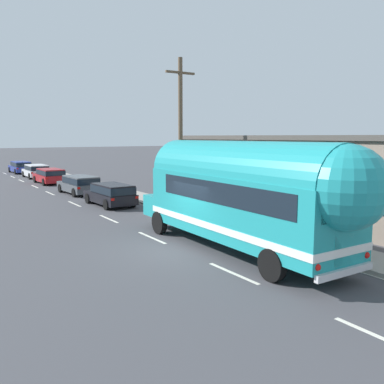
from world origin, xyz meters
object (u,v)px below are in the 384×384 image
at_px(utility_pole, 180,134).
at_px(car_third, 50,175).
at_px(car_second, 80,183).
at_px(car_fifth, 21,166).
at_px(car_fourth, 36,170).
at_px(painted_bus, 247,192).
at_px(car_lead, 111,193).

height_order(utility_pole, car_third, utility_pole).
xyz_separation_m(car_second, car_fifth, (-0.10, 21.19, -0.01)).
bearing_deg(car_fourth, utility_pole, -85.02).
bearing_deg(car_fourth, car_fifth, 91.86).
height_order(painted_bus, car_lead, painted_bus).
bearing_deg(painted_bus, car_lead, 90.02).
relative_size(painted_bus, car_third, 2.62).
distance_m(car_lead, car_fifth, 27.38).
bearing_deg(car_fourth, car_lead, -90.49).
xyz_separation_m(utility_pole, car_second, (-2.30, 10.59, -3.63)).
bearing_deg(car_second, car_third, 90.52).
height_order(car_fourth, car_fifth, same).
relative_size(utility_pole, car_second, 1.86).
xyz_separation_m(car_lead, car_fourth, (0.18, 20.59, 0.00)).
relative_size(utility_pole, car_fourth, 1.90).
distance_m(painted_bus, car_lead, 12.77).
relative_size(car_lead, car_fourth, 0.98).
bearing_deg(car_third, car_fourth, 88.18).
height_order(utility_pole, painted_bus, utility_pole).
xyz_separation_m(car_third, car_fifth, (-0.02, 13.05, -0.01)).
relative_size(car_lead, car_second, 0.96).
distance_m(painted_bus, car_fourth, 33.30).
height_order(car_lead, car_fourth, same).
bearing_deg(car_lead, painted_bus, -89.98).
distance_m(utility_pole, painted_bus, 8.87).
bearing_deg(car_second, utility_pole, -77.73).
xyz_separation_m(car_lead, car_third, (-0.02, 14.33, 0.00)).
xyz_separation_m(painted_bus, car_fourth, (0.17, 33.26, -1.51)).
distance_m(car_lead, car_second, 6.19).
height_order(utility_pole, car_fourth, utility_pole).
bearing_deg(utility_pole, car_second, 102.27).
relative_size(utility_pole, car_lead, 1.93).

